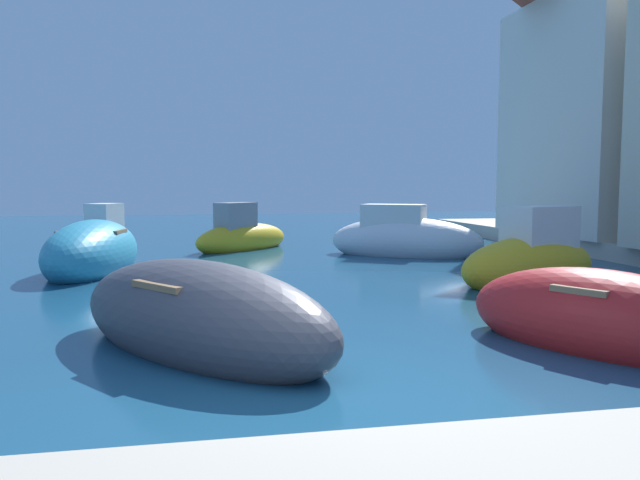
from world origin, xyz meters
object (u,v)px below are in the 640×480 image
at_px(moored_boat_2, 199,318).
at_px(waterfront_building_annex, 630,100).
at_px(moored_boat_1, 404,239).
at_px(moored_boat_6, 531,261).
at_px(moored_boat_9, 242,237).
at_px(moored_boat_3, 101,239).
at_px(moored_boat_8, 597,319).
at_px(moored_boat_0, 93,253).

distance_m(moored_boat_2, waterfront_building_annex, 18.24).
bearing_deg(moored_boat_1, moored_boat_6, -48.88).
bearing_deg(moored_boat_2, moored_boat_9, 136.46).
relative_size(moored_boat_2, moored_boat_6, 1.16).
bearing_deg(moored_boat_3, moored_boat_9, 114.28).
bearing_deg(moored_boat_6, moored_boat_1, -100.38).
relative_size(moored_boat_2, moored_boat_3, 1.35).
bearing_deg(moored_boat_8, moored_boat_6, -50.82).
xyz_separation_m(moored_boat_3, moored_boat_6, (10.11, -8.34, 0.07)).
relative_size(moored_boat_1, moored_boat_2, 1.03).
bearing_deg(moored_boat_0, moored_boat_3, -165.29).
bearing_deg(moored_boat_3, waterfront_building_annex, 108.71).
relative_size(moored_boat_0, moored_boat_3, 1.37).
bearing_deg(moored_boat_9, moored_boat_6, -99.81).
bearing_deg(moored_boat_0, moored_boat_1, 111.33).
bearing_deg(waterfront_building_annex, moored_boat_0, -170.25).
bearing_deg(moored_boat_0, moored_boat_9, 148.58).
distance_m(moored_boat_2, moored_boat_6, 8.15).
bearing_deg(waterfront_building_annex, moored_boat_2, -143.04).
bearing_deg(moored_boat_6, moored_boat_2, 10.47).
xyz_separation_m(moored_boat_0, moored_boat_9, (3.91, 4.71, -0.05)).
bearing_deg(moored_boat_9, moored_boat_0, -173.91).
height_order(moored_boat_1, moored_boat_9, moored_boat_9).
xyz_separation_m(moored_boat_6, moored_boat_9, (-5.67, 8.28, -0.07)).
bearing_deg(waterfront_building_annex, moored_boat_8, -128.26).
xyz_separation_m(moored_boat_0, moored_boat_3, (-0.54, 4.76, -0.04)).
distance_m(moored_boat_1, moored_boat_9, 5.42).
height_order(moored_boat_2, moored_boat_6, moored_boat_6).
bearing_deg(moored_boat_3, moored_boat_8, 56.61).
distance_m(moored_boat_1, moored_boat_8, 10.60).
bearing_deg(moored_boat_3, moored_boat_1, 98.11).
distance_m(moored_boat_0, moored_boat_9, 6.12).
height_order(moored_boat_1, waterfront_building_annex, waterfront_building_annex).
relative_size(moored_boat_8, waterfront_building_annex, 0.44).
distance_m(moored_boat_9, waterfront_building_annex, 13.70).
relative_size(moored_boat_0, waterfront_building_annex, 0.54).
relative_size(moored_boat_6, moored_boat_9, 1.06).
bearing_deg(moored_boat_2, moored_boat_0, 160.97).
xyz_separation_m(moored_boat_1, moored_boat_6, (0.98, -5.57, -0.00)).
relative_size(moored_boat_1, moored_boat_8, 1.24).
xyz_separation_m(moored_boat_1, moored_boat_8, (-0.92, -10.56, -0.12)).
relative_size(moored_boat_2, waterfront_building_annex, 0.53).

